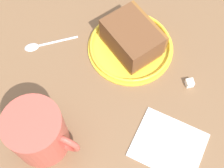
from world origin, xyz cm
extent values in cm
cube|color=brown|center=(0.00, 0.00, -1.53)|extent=(156.07, 156.07, 3.07)
cylinder|color=yellow|center=(-5.61, 1.87, 0.45)|extent=(17.74, 17.74, 0.91)
torus|color=yellow|center=(-5.61, 1.87, 1.21)|extent=(16.92, 16.92, 0.60)
cube|color=brown|center=(-5.61, 1.87, 1.21)|extent=(11.45, 13.23, 0.60)
cube|color=brown|center=(-5.61, 1.87, 4.07)|extent=(11.45, 13.23, 5.12)
cube|color=brown|center=(-9.51, 3.47, 4.07)|extent=(4.75, 10.50, 5.12)
cylinder|color=#BF4C3F|center=(19.84, -1.23, 5.37)|extent=(9.61, 9.61, 10.74)
cylinder|color=#47230F|center=(19.84, -1.23, 8.17)|extent=(8.46, 8.46, 0.40)
torus|color=#BF4C3F|center=(18.87, 3.47, 5.37)|extent=(2.13, 5.81, 5.72)
ellipsoid|color=silver|center=(5.25, -15.67, 0.40)|extent=(3.57, 3.50, 0.80)
cylinder|color=silver|center=(1.03, -11.84, 0.25)|extent=(6.55, 6.00, 0.50)
cube|color=white|center=(8.37, 18.25, 0.30)|extent=(11.48, 13.34, 0.60)
cube|color=white|center=(-4.56, 15.96, 0.72)|extent=(2.03, 2.03, 1.44)
camera|label=1|loc=(26.25, 17.48, 56.47)|focal=50.89mm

